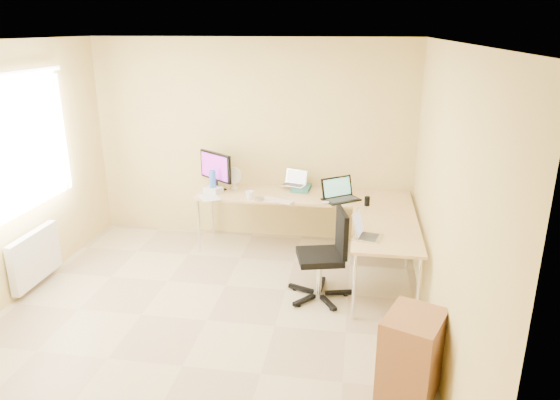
% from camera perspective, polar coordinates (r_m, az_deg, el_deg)
% --- Properties ---
extents(floor, '(4.50, 4.50, 0.00)m').
position_cam_1_polar(floor, '(5.18, -8.12, -13.09)').
color(floor, tan).
rests_on(floor, ground).
extents(ceiling, '(4.50, 4.50, 0.00)m').
position_cam_1_polar(ceiling, '(4.42, -9.71, 16.97)').
color(ceiling, white).
rests_on(ceiling, ground).
extents(wall_back, '(4.50, 0.00, 4.50)m').
position_cam_1_polar(wall_back, '(6.74, -3.14, 6.56)').
color(wall_back, '#E0C36C').
rests_on(wall_back, ground).
extents(wall_front, '(4.50, 0.00, 4.50)m').
position_cam_1_polar(wall_front, '(2.77, -23.17, -13.66)').
color(wall_front, '#E0C36C').
rests_on(wall_front, ground).
extents(wall_right, '(0.00, 4.50, 4.50)m').
position_cam_1_polar(wall_right, '(4.49, 17.67, -0.59)').
color(wall_right, '#E0C36C').
rests_on(wall_right, ground).
extents(desk_main, '(2.65, 0.70, 0.73)m').
position_cam_1_polar(desk_main, '(6.52, 2.54, -2.44)').
color(desk_main, tan).
rests_on(desk_main, ground).
extents(desk_return, '(0.70, 1.30, 0.73)m').
position_cam_1_polar(desk_return, '(5.58, 11.43, -6.62)').
color(desk_return, tan).
rests_on(desk_return, ground).
extents(monitor, '(0.57, 0.49, 0.49)m').
position_cam_1_polar(monitor, '(6.57, -7.14, 3.22)').
color(monitor, black).
rests_on(monitor, desk_main).
extents(book_stack, '(0.24, 0.32, 0.05)m').
position_cam_1_polar(book_stack, '(6.58, 2.38, 1.36)').
color(book_stack, '#245F56').
rests_on(book_stack, desk_main).
extents(laptop_center, '(0.35, 0.31, 0.19)m').
position_cam_1_polar(laptop_center, '(6.55, 1.56, 2.41)').
color(laptop_center, silver).
rests_on(laptop_center, desk_main).
extents(laptop_black, '(0.52, 0.50, 0.27)m').
position_cam_1_polar(laptop_black, '(6.19, 6.85, 1.16)').
color(laptop_black, black).
rests_on(laptop_black, desk_main).
extents(keyboard, '(0.42, 0.26, 0.02)m').
position_cam_1_polar(keyboard, '(6.15, -0.28, -0.04)').
color(keyboard, beige).
rests_on(keyboard, desk_main).
extents(mouse, '(0.09, 0.07, 0.03)m').
position_cam_1_polar(mouse, '(6.09, 5.10, -0.25)').
color(mouse, silver).
rests_on(mouse, desk_main).
extents(mug, '(0.11, 0.11, 0.10)m').
position_cam_1_polar(mug, '(6.23, -3.39, 0.57)').
color(mug, white).
rests_on(mug, desk_main).
extents(cd_stack, '(0.14, 0.14, 0.03)m').
position_cam_1_polar(cd_stack, '(6.18, -2.28, 0.11)').
color(cd_stack, '#B0B0C5').
rests_on(cd_stack, desk_main).
extents(water_bottle, '(0.11, 0.11, 0.30)m').
position_cam_1_polar(water_bottle, '(6.46, -7.49, 2.03)').
color(water_bottle, blue).
rests_on(water_bottle, desk_main).
extents(papers, '(0.34, 0.37, 0.01)m').
position_cam_1_polar(papers, '(6.33, -7.90, 0.29)').
color(papers, silver).
rests_on(papers, desk_main).
extents(white_box, '(0.25, 0.23, 0.08)m').
position_cam_1_polar(white_box, '(6.50, -7.43, 1.12)').
color(white_box, silver).
rests_on(white_box, desk_main).
extents(desk_fan, '(0.22, 0.22, 0.27)m').
position_cam_1_polar(desk_fan, '(6.60, -5.11, 2.35)').
color(desk_fan, silver).
rests_on(desk_fan, desk_main).
extents(black_cup, '(0.07, 0.07, 0.11)m').
position_cam_1_polar(black_cup, '(6.07, 9.65, -0.13)').
color(black_cup, black).
rests_on(black_cup, desk_main).
extents(laptop_return, '(0.37, 0.32, 0.21)m').
position_cam_1_polar(laptop_return, '(5.12, 9.75, -3.07)').
color(laptop_return, silver).
rests_on(laptop_return, desk_return).
extents(office_chair, '(0.70, 0.70, 0.97)m').
position_cam_1_polar(office_chair, '(5.32, 4.43, -5.96)').
color(office_chair, black).
rests_on(office_chair, ground).
extents(cabinet, '(0.55, 0.60, 0.67)m').
position_cam_1_polar(cabinet, '(4.17, 14.38, -16.34)').
color(cabinet, brown).
rests_on(cabinet, ground).
extents(radiator, '(0.09, 0.80, 0.55)m').
position_cam_1_polar(radiator, '(6.19, -25.56, -5.71)').
color(radiator, white).
rests_on(radiator, ground).
extents(window, '(0.10, 1.80, 1.40)m').
position_cam_1_polar(window, '(5.85, -27.35, 5.12)').
color(window, white).
rests_on(window, wall_left).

